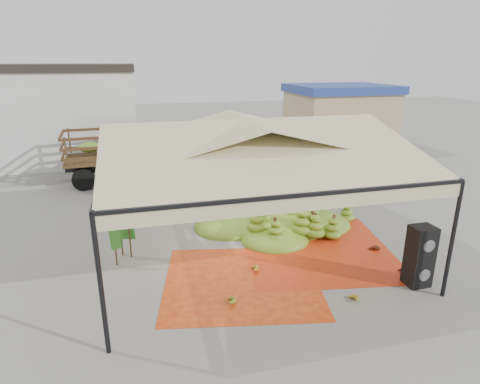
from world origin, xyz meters
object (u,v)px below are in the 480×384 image
object	(u,v)px
speaker_stack	(420,256)
vendor	(210,186)
banana_heap	(277,210)
truck_left	(151,147)
truck_right	(294,146)

from	to	relation	value
speaker_stack	vendor	xyz separation A→B (m)	(-4.17, 6.88, 0.14)
banana_heap	vendor	xyz separation A→B (m)	(-1.92, 2.33, 0.35)
vendor	truck_left	bearing A→B (deg)	-63.11
vendor	truck_right	distance (m)	7.64
speaker_stack	vendor	distance (m)	8.05
banana_heap	vendor	size ratio (longest dim) A/B	2.98
truck_left	vendor	bearing A→B (deg)	-73.51
speaker_stack	truck_right	bearing A→B (deg)	82.13
vendor	speaker_stack	bearing A→B (deg)	127.53
banana_heap	vendor	world-z (taller)	vendor
speaker_stack	truck_left	bearing A→B (deg)	115.78
speaker_stack	truck_left	world-z (taller)	truck_left
truck_left	truck_right	distance (m)	7.57
banana_heap	truck_right	bearing A→B (deg)	63.88
vendor	truck_right	size ratio (longest dim) A/B	0.32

